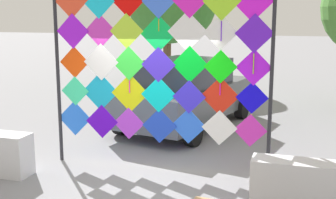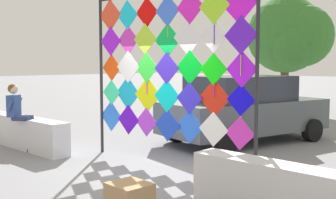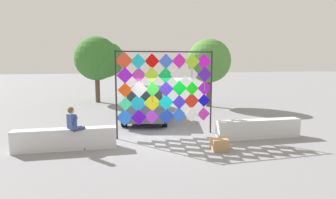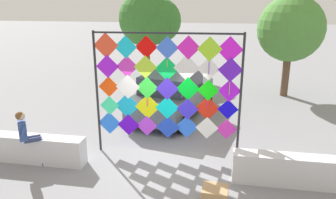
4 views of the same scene
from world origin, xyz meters
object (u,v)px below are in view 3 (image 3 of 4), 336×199
(parked_car, at_px, (147,104))
(tree_broadleaf, at_px, (101,60))
(tree_palm_like, at_px, (208,62))
(seated_vendor, at_px, (75,125))
(kite_display_rack, at_px, (166,87))
(cardboard_box_large, at_px, (219,144))

(parked_car, height_order, tree_broadleaf, tree_broadleaf)
(parked_car, height_order, tree_palm_like, tree_palm_like)
(parked_car, bearing_deg, seated_vendor, -123.67)
(parked_car, xyz_separation_m, tree_palm_like, (4.79, 3.78, 2.21))
(seated_vendor, distance_m, tree_broadleaf, 12.37)
(kite_display_rack, bearing_deg, cardboard_box_large, -56.97)
(seated_vendor, relative_size, parked_car, 0.33)
(parked_car, xyz_separation_m, tree_broadleaf, (-2.48, 7.34, 2.36))
(kite_display_rack, relative_size, seated_vendor, 2.58)
(parked_car, relative_size, tree_broadleaf, 0.98)
(seated_vendor, relative_size, cardboard_box_large, 2.85)
(kite_display_rack, distance_m, tree_palm_like, 8.46)
(tree_palm_like, bearing_deg, cardboard_box_large, -107.13)
(seated_vendor, distance_m, parked_car, 5.76)
(seated_vendor, bearing_deg, tree_broadleaf, 86.63)
(kite_display_rack, relative_size, tree_broadleaf, 0.84)
(kite_display_rack, xyz_separation_m, tree_broadleaf, (-2.83, 10.70, 1.14))
(seated_vendor, xyz_separation_m, tree_palm_like, (7.98, 8.57, 2.14))
(kite_display_rack, bearing_deg, tree_palm_like, 58.13)
(parked_car, bearing_deg, cardboard_box_large, -71.77)
(tree_broadleaf, distance_m, tree_palm_like, 8.10)
(kite_display_rack, height_order, tree_palm_like, tree_palm_like)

